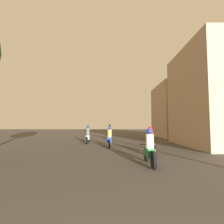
{
  "coord_description": "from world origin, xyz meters",
  "views": [
    {
      "loc": [
        0.06,
        0.14,
        1.64
      ],
      "look_at": [
        0.04,
        18.14,
        2.93
      ],
      "focal_mm": 28.0,
      "sensor_mm": 36.0,
      "label": 1
    }
  ],
  "objects_px": {
    "motorcycle_blue": "(110,138)",
    "motorcycle_red": "(110,133)",
    "motorcycle_green": "(150,150)",
    "motorcycle_orange": "(150,143)",
    "building_right_far": "(179,111)",
    "motorcycle_silver": "(88,136)",
    "building_right_near": "(217,97)"
  },
  "relations": [
    {
      "from": "motorcycle_silver",
      "to": "building_right_far",
      "type": "bearing_deg",
      "value": 43.14
    },
    {
      "from": "motorcycle_blue",
      "to": "building_right_near",
      "type": "height_order",
      "value": "building_right_near"
    },
    {
      "from": "building_right_near",
      "to": "motorcycle_green",
      "type": "bearing_deg",
      "value": -136.64
    },
    {
      "from": "motorcycle_silver",
      "to": "building_right_far",
      "type": "relative_size",
      "value": 0.27
    },
    {
      "from": "motorcycle_silver",
      "to": "building_right_near",
      "type": "distance_m",
      "value": 10.97
    },
    {
      "from": "motorcycle_green",
      "to": "motorcycle_red",
      "type": "distance_m",
      "value": 13.08
    },
    {
      "from": "motorcycle_silver",
      "to": "building_right_far",
      "type": "distance_m",
      "value": 13.72
    },
    {
      "from": "motorcycle_blue",
      "to": "motorcycle_red",
      "type": "distance_m",
      "value": 7.15
    },
    {
      "from": "motorcycle_green",
      "to": "motorcycle_silver",
      "type": "height_order",
      "value": "motorcycle_silver"
    },
    {
      "from": "motorcycle_blue",
      "to": "building_right_far",
      "type": "xyz_separation_m",
      "value": [
        9.07,
        10.16,
        2.82
      ]
    },
    {
      "from": "motorcycle_blue",
      "to": "building_right_near",
      "type": "xyz_separation_m",
      "value": [
        8.36,
        0.47,
        3.2
      ]
    },
    {
      "from": "building_right_near",
      "to": "motorcycle_blue",
      "type": "bearing_deg",
      "value": -176.77
    },
    {
      "from": "motorcycle_blue",
      "to": "building_right_far",
      "type": "distance_m",
      "value": 13.91
    },
    {
      "from": "motorcycle_blue",
      "to": "building_right_far",
      "type": "height_order",
      "value": "building_right_far"
    },
    {
      "from": "motorcycle_red",
      "to": "building_right_far",
      "type": "relative_size",
      "value": 0.28
    },
    {
      "from": "motorcycle_silver",
      "to": "building_right_near",
      "type": "relative_size",
      "value": 0.27
    },
    {
      "from": "motorcycle_orange",
      "to": "motorcycle_blue",
      "type": "xyz_separation_m",
      "value": [
        -2.29,
        3.36,
        -0.01
      ]
    },
    {
      "from": "motorcycle_orange",
      "to": "motorcycle_green",
      "type": "bearing_deg",
      "value": -98.45
    },
    {
      "from": "motorcycle_red",
      "to": "motorcycle_orange",
      "type": "bearing_deg",
      "value": -68.5
    },
    {
      "from": "motorcycle_blue",
      "to": "building_right_far",
      "type": "relative_size",
      "value": 0.25
    },
    {
      "from": "motorcycle_green",
      "to": "motorcycle_orange",
      "type": "height_order",
      "value": "motorcycle_orange"
    },
    {
      "from": "motorcycle_green",
      "to": "building_right_near",
      "type": "distance_m",
      "value": 9.68
    },
    {
      "from": "building_right_far",
      "to": "motorcycle_silver",
      "type": "bearing_deg",
      "value": -145.18
    },
    {
      "from": "motorcycle_green",
      "to": "building_right_near",
      "type": "bearing_deg",
      "value": 37.17
    },
    {
      "from": "motorcycle_blue",
      "to": "motorcycle_red",
      "type": "relative_size",
      "value": 0.92
    },
    {
      "from": "motorcycle_green",
      "to": "building_right_near",
      "type": "height_order",
      "value": "building_right_near"
    },
    {
      "from": "motorcycle_green",
      "to": "motorcycle_orange",
      "type": "relative_size",
      "value": 1.0
    },
    {
      "from": "motorcycle_orange",
      "to": "building_right_near",
      "type": "xyz_separation_m",
      "value": [
        6.07,
        3.83,
        3.19
      ]
    },
    {
      "from": "motorcycle_orange",
      "to": "building_right_near",
      "type": "bearing_deg",
      "value": 37.0
    },
    {
      "from": "motorcycle_green",
      "to": "motorcycle_red",
      "type": "relative_size",
      "value": 0.99
    },
    {
      "from": "motorcycle_green",
      "to": "motorcycle_red",
      "type": "bearing_deg",
      "value": 91.66
    },
    {
      "from": "motorcycle_orange",
      "to": "motorcycle_red",
      "type": "relative_size",
      "value": 0.99
    }
  ]
}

